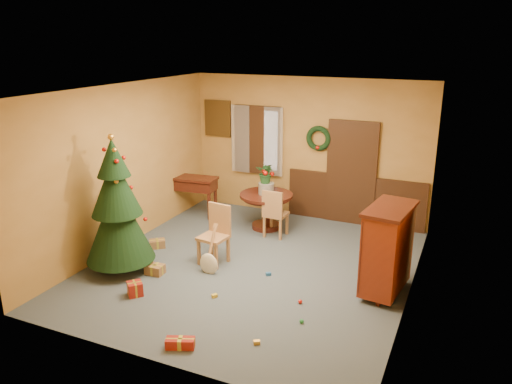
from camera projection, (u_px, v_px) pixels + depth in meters
The scene contains 21 objects.
room_envelope at pixel (316, 166), 10.22m from camera, with size 5.50×5.50×5.50m.
dining_table at pixel (266, 204), 9.80m from camera, with size 1.04×1.04×0.72m.
urn at pixel (266, 188), 9.70m from camera, with size 0.30×0.30×0.22m, color slate.
centerpiece_plant at pixel (266, 173), 9.61m from camera, with size 0.37×0.32×0.41m, color #1E4C23.
chair_near at pixel (216, 232), 8.32m from camera, with size 0.49×0.49×1.00m.
chair_far at pixel (274, 212), 9.36m from camera, with size 0.42×0.42×0.94m.
guitar at pixel (208, 251), 7.96m from camera, with size 0.32×0.15×0.76m, color beige, non-canonical shape.
plant_stand at pixel (266, 198), 10.15m from camera, with size 0.31×0.31×0.81m.
stand_plant at pixel (266, 174), 9.99m from camera, with size 0.23×0.19×0.42m, color #19471E.
christmas_tree at pixel (117, 208), 7.86m from camera, with size 1.09×1.09×2.26m.
writing_desk at pixel (194, 187), 10.48m from camera, with size 0.99×0.57×0.84m.
sideboard at pixel (387, 248), 7.25m from camera, with size 0.69×1.12×1.35m.
gift_a at pixel (155, 269), 8.02m from camera, with size 0.29×0.22×0.15m.
gift_b at pixel (135, 289), 7.35m from camera, with size 0.29×0.29×0.21m.
gift_c at pixel (157, 244), 9.02m from camera, with size 0.33×0.32×0.15m.
gift_d at pixel (180, 343), 6.12m from camera, with size 0.38×0.27×0.13m.
toy_a at pixel (268, 274), 7.97m from camera, with size 0.08×0.05×0.05m, color #245E9E.
toy_b at pixel (302, 321), 6.65m from camera, with size 0.06×0.06×0.06m, color #279147.
toy_c at pixel (215, 296), 7.31m from camera, with size 0.08×0.05×0.05m, color gold.
toy_d at pixel (300, 302), 7.14m from camera, with size 0.06×0.06×0.06m, color red.
toy_e at pixel (257, 342), 6.20m from camera, with size 0.08×0.05×0.05m, color gold.
Camera 1 is at (3.12, -6.84, 3.67)m, focal length 35.00 mm.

